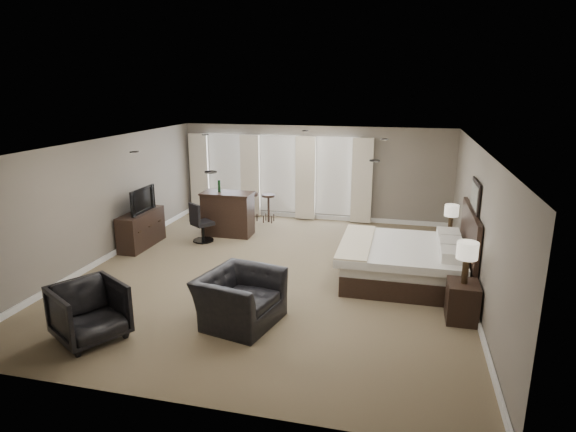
% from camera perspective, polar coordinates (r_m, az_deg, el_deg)
% --- Properties ---
extents(room, '(7.60, 8.60, 2.64)m').
position_cam_1_polar(room, '(9.38, -1.77, 0.63)').
color(room, brown).
rests_on(room, ground).
extents(window_bay, '(5.25, 0.20, 2.30)m').
position_cam_1_polar(window_bay, '(13.53, -1.21, 4.76)').
color(window_bay, silver).
rests_on(window_bay, room).
extents(bed, '(2.33, 2.22, 1.48)m').
position_cam_1_polar(bed, '(9.44, 13.94, -3.28)').
color(bed, silver).
rests_on(bed, ground).
extents(nightstand_near, '(0.48, 0.59, 0.64)m').
position_cam_1_polar(nightstand_near, '(8.30, 19.93, -9.51)').
color(nightstand_near, black).
rests_on(nightstand_near, ground).
extents(nightstand_far, '(0.45, 0.55, 0.60)m').
position_cam_1_polar(nightstand_far, '(11.00, 18.47, -3.38)').
color(nightstand_far, black).
rests_on(nightstand_far, ground).
extents(lamp_near, '(0.33, 0.33, 0.68)m').
position_cam_1_polar(lamp_near, '(8.06, 20.36, -5.22)').
color(lamp_near, beige).
rests_on(lamp_near, nightstand_near).
extents(lamp_far, '(0.30, 0.30, 0.61)m').
position_cam_1_polar(lamp_far, '(10.83, 18.74, -0.33)').
color(lamp_far, beige).
rests_on(lamp_far, nightstand_far).
extents(wall_art, '(0.04, 0.96, 0.56)m').
position_cam_1_polar(wall_art, '(9.26, 21.28, 2.25)').
color(wall_art, slate).
rests_on(wall_art, room).
extents(dresser, '(0.46, 1.43, 0.83)m').
position_cam_1_polar(dresser, '(11.75, -16.98, -1.50)').
color(dresser, black).
rests_on(dresser, ground).
extents(tv, '(0.58, 1.00, 0.13)m').
position_cam_1_polar(tv, '(11.62, -17.16, 0.77)').
color(tv, black).
rests_on(tv, dresser).
extents(armchair_near, '(1.08, 1.41, 1.10)m').
position_cam_1_polar(armchair_near, '(7.70, -5.74, -8.75)').
color(armchair_near, black).
rests_on(armchair_near, ground).
extents(armchair_far, '(1.22, 1.24, 0.95)m').
position_cam_1_polar(armchair_far, '(7.79, -22.51, -10.18)').
color(armchair_far, black).
rests_on(armchair_far, ground).
extents(bar_counter, '(1.27, 0.66, 1.11)m').
position_cam_1_polar(bar_counter, '(12.14, -7.14, 0.28)').
color(bar_counter, black).
rests_on(bar_counter, ground).
extents(bar_stool_left, '(0.40, 0.40, 0.82)m').
position_cam_1_polar(bar_stool_left, '(13.25, -4.37, 0.97)').
color(bar_stool_left, black).
rests_on(bar_stool_left, ground).
extents(bar_stool_right, '(0.42, 0.42, 0.78)m').
position_cam_1_polar(bar_stool_right, '(13.24, -2.32, 0.92)').
color(bar_stool_right, black).
rests_on(bar_stool_right, ground).
extents(desk_chair, '(0.69, 0.69, 0.97)m').
position_cam_1_polar(desk_chair, '(11.73, -10.09, -0.72)').
color(desk_chair, black).
rests_on(desk_chair, ground).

